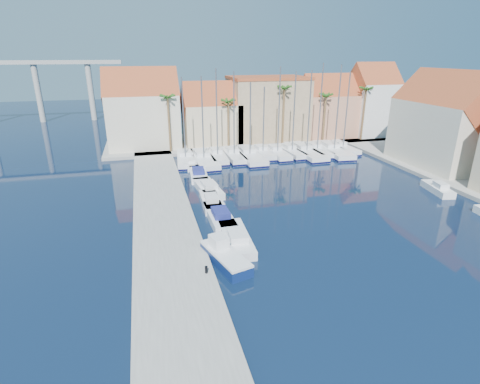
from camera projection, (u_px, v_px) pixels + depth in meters
name	position (u px, v px, depth m)	size (l,w,h in m)	color
ground	(307.00, 292.00, 26.64)	(260.00, 260.00, 0.00)	black
quay_west	(165.00, 224.00, 36.67)	(6.00, 77.00, 0.50)	gray
shore_north	(252.00, 140.00, 72.46)	(54.00, 16.00, 0.50)	gray
bollard	(206.00, 270.00, 27.99)	(0.22, 0.22, 0.55)	black
fishing_boat	(224.00, 256.00, 30.17)	(3.33, 5.96, 1.98)	#0E2052
motorboat_west_0	(236.00, 238.00, 33.34)	(2.59, 7.09, 1.40)	white
motorboat_west_1	(219.00, 216.00, 37.96)	(2.30, 6.92, 1.40)	white
motorboat_west_2	(211.00, 201.00, 41.71)	(2.18, 6.15, 1.40)	white
motorboat_west_3	(208.00, 188.00, 45.78)	(2.94, 7.19, 1.40)	white
motorboat_west_4	(198.00, 173.00, 51.29)	(2.72, 7.02, 1.40)	white
motorboat_west_5	(192.00, 164.00, 55.79)	(2.08, 5.54, 1.40)	white
motorboat_west_6	(187.00, 156.00, 60.00)	(2.10, 6.19, 1.40)	white
motorboat_east_1	(438.00, 188.00, 45.63)	(2.57, 5.31, 1.40)	white
sailboat_0	(186.00, 158.00, 58.35)	(3.43, 9.97, 12.85)	white
sailboat_1	(203.00, 159.00, 58.15)	(3.44, 11.63, 12.99)	white
sailboat_2	(217.00, 156.00, 59.83)	(2.80, 9.17, 13.95)	white
sailboat_3	(233.00, 155.00, 60.33)	(2.54, 9.47, 13.52)	white
sailboat_4	(249.00, 155.00, 60.34)	(3.08, 11.67, 11.95)	white
sailboat_5	(262.00, 152.00, 61.84)	(2.30, 8.26, 11.15)	white
sailboat_6	(276.00, 152.00, 61.75)	(2.41, 8.81, 14.15)	white
sailboat_7	(291.00, 151.00, 62.62)	(2.78, 8.84, 13.38)	white
sailboat_8	(305.00, 151.00, 62.70)	(3.21, 11.96, 13.58)	white
sailboat_9	(316.00, 150.00, 63.50)	(2.57, 9.33, 14.63)	white
sailboat_10	(332.00, 150.00, 63.62)	(4.06, 12.03, 14.41)	white
sailboat_11	(341.00, 147.00, 64.99)	(2.79, 8.80, 13.13)	white
building_0	(143.00, 112.00, 64.63)	(12.30, 9.00, 13.50)	beige
building_1	(211.00, 116.00, 67.90)	(10.30, 8.00, 11.00)	beige
building_2	(267.00, 108.00, 71.08)	(14.20, 10.20, 11.50)	#9C8360
building_3	(327.00, 108.00, 73.16)	(10.30, 8.00, 12.00)	tan
building_4	(371.00, 102.00, 74.00)	(8.30, 8.00, 14.00)	white
building_6	(446.00, 123.00, 53.72)	(9.00, 14.30, 13.50)	beige
palm_0	(168.00, 99.00, 60.15)	(2.60, 2.60, 10.15)	brown
palm_1	(228.00, 103.00, 62.85)	(2.60, 2.60, 9.15)	brown
palm_2	(284.00, 90.00, 64.57)	(2.60, 2.60, 11.15)	brown
palm_3	(326.00, 97.00, 66.95)	(2.60, 2.60, 9.65)	brown
palm_4	(366.00, 91.00, 68.52)	(2.60, 2.60, 10.65)	brown
viaduct	(12.00, 79.00, 88.18)	(48.00, 2.20, 14.45)	#9E9E99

